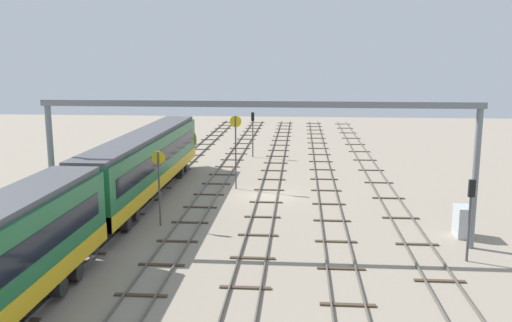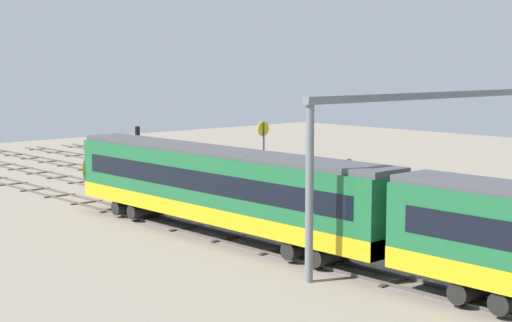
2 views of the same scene
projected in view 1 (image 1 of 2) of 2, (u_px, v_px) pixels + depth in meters
ground_plane at (268, 196)px, 42.27m from camera, size 115.56×115.56×0.00m
track_near_foreground at (388, 198)px, 41.53m from camera, size 99.56×2.40×0.16m
track_second_near at (327, 197)px, 41.90m from camera, size 99.56×2.40×0.16m
track_middle at (268, 195)px, 42.26m from camera, size 99.56×2.40×0.16m
track_second_far at (209, 194)px, 42.62m from camera, size 99.56×2.40×0.16m
track_with_train at (151, 193)px, 42.98m from camera, size 99.56×2.40×0.16m
train at (86, 204)px, 29.90m from camera, size 50.40×3.24×4.80m
overhead_gantry at (257, 131)px, 30.57m from camera, size 0.40×24.57×8.15m
speed_sign_near_foreground at (236, 142)px, 43.98m from camera, size 0.14×0.93×5.96m
speed_sign_mid_trackside at (159, 179)px, 34.33m from camera, size 0.14×0.83×4.79m
signal_light_trackside_approach at (253, 128)px, 58.35m from camera, size 0.31×0.32×4.79m
signal_light_trackside_departure at (470, 208)px, 28.29m from camera, size 0.31×0.32×4.37m
relay_cabinet at (463, 221)px, 32.64m from camera, size 1.49×0.85×1.84m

